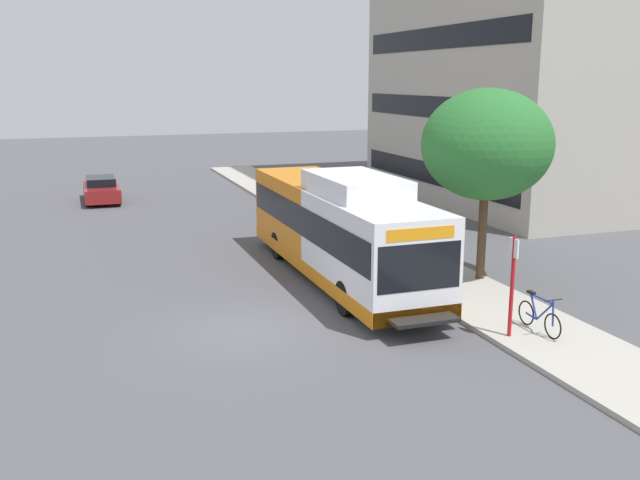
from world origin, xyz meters
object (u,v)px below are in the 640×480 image
(bus_stop_sign_pole, at_px, (512,279))
(bicycle_parked, at_px, (539,316))
(parked_car_far_lane, at_px, (101,189))
(street_tree_near_stop, at_px, (487,145))
(transit_bus, at_px, (339,229))

(bus_stop_sign_pole, xyz_separation_m, bicycle_parked, (0.90, 0.01, -1.09))
(bus_stop_sign_pole, relative_size, parked_car_far_lane, 0.58)
(bus_stop_sign_pole, height_order, parked_car_far_lane, bus_stop_sign_pole)
(bus_stop_sign_pole, distance_m, street_tree_near_stop, 6.07)
(transit_bus, xyz_separation_m, street_tree_near_stop, (4.23, -1.92, 2.78))
(bicycle_parked, bearing_deg, parked_car_far_lane, 110.83)
(transit_bus, distance_m, street_tree_near_stop, 5.42)
(parked_car_far_lane, bearing_deg, bus_stop_sign_pole, -70.98)
(bus_stop_sign_pole, relative_size, street_tree_near_stop, 0.43)
(street_tree_near_stop, bearing_deg, transit_bus, 155.63)
(bus_stop_sign_pole, height_order, street_tree_near_stop, street_tree_near_stop)
(street_tree_near_stop, bearing_deg, bicycle_parked, -105.00)
(street_tree_near_stop, bearing_deg, bus_stop_sign_pole, -114.30)
(bicycle_parked, xyz_separation_m, street_tree_near_stop, (1.31, 4.87, 3.93))
(bus_stop_sign_pole, xyz_separation_m, street_tree_near_stop, (2.21, 4.89, 2.84))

